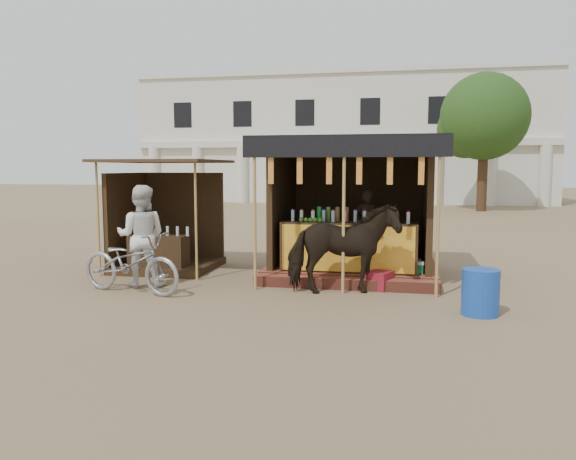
{
  "coord_description": "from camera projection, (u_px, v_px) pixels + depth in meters",
  "views": [
    {
      "loc": [
        1.99,
        -8.19,
        2.21
      ],
      "look_at": [
        0.0,
        1.6,
        1.1
      ],
      "focal_mm": 35.0,
      "sensor_mm": 36.0,
      "label": 1
    }
  ],
  "objects": [
    {
      "name": "ground",
      "position": [
        267.0,
        312.0,
        8.61
      ],
      "size": [
        120.0,
        120.0,
        0.0
      ],
      "primitive_type": "plane",
      "color": "#846B4C",
      "rests_on": "ground"
    },
    {
      "name": "main_stall",
      "position": [
        353.0,
        226.0,
        11.57
      ],
      "size": [
        3.6,
        3.61,
        2.78
      ],
      "color": "brown",
      "rests_on": "ground"
    },
    {
      "name": "secondary_stall",
      "position": [
        161.0,
        230.0,
        12.3
      ],
      "size": [
        2.4,
        2.4,
        2.38
      ],
      "color": "#362613",
      "rests_on": "ground"
    },
    {
      "name": "cow",
      "position": [
        343.0,
        249.0,
        9.81
      ],
      "size": [
        2.07,
        1.39,
        1.6
      ],
      "primitive_type": "imported",
      "rotation": [
        0.0,
        0.0,
        1.87
      ],
      "color": "black",
      "rests_on": "ground"
    },
    {
      "name": "motorbike",
      "position": [
        131.0,
        263.0,
        9.9
      ],
      "size": [
        2.17,
        1.17,
        1.08
      ],
      "primitive_type": "imported",
      "rotation": [
        0.0,
        0.0,
        1.34
      ],
      "color": "#9998A1",
      "rests_on": "ground"
    },
    {
      "name": "bystander",
      "position": [
        141.0,
        236.0,
        10.44
      ],
      "size": [
        1.05,
        0.89,
        1.89
      ],
      "primitive_type": "imported",
      "rotation": [
        0.0,
        0.0,
        3.35
      ],
      "color": "silver",
      "rests_on": "ground"
    },
    {
      "name": "blue_barrel",
      "position": [
        480.0,
        292.0,
        8.43
      ],
      "size": [
        0.65,
        0.65,
        0.7
      ],
      "primitive_type": "cylinder",
      "rotation": [
        0.0,
        0.0,
        0.19
      ],
      "color": "#1643A5",
      "rests_on": "ground"
    },
    {
      "name": "red_crate",
      "position": [
        380.0,
        280.0,
        10.22
      ],
      "size": [
        0.52,
        0.55,
        0.33
      ],
      "primitive_type": "cube",
      "rotation": [
        0.0,
        0.0,
        -0.42
      ],
      "color": "maroon",
      "rests_on": "ground"
    },
    {
      "name": "cooler",
      "position": [
        405.0,
        272.0,
        10.71
      ],
      "size": [
        0.7,
        0.54,
        0.46
      ],
      "color": "#1B7C3E",
      "rests_on": "ground"
    },
    {
      "name": "background_building",
      "position": [
        343.0,
        141.0,
        37.73
      ],
      "size": [
        26.0,
        7.45,
        8.18
      ],
      "color": "silver",
      "rests_on": "ground"
    },
    {
      "name": "tree",
      "position": [
        480.0,
        120.0,
        28.52
      ],
      "size": [
        4.5,
        4.4,
        7.0
      ],
      "color": "#382314",
      "rests_on": "ground"
    }
  ]
}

